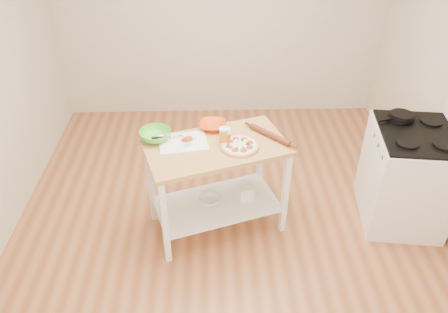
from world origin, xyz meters
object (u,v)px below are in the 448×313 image
beer_pint (224,136)px  gas_stove (407,176)px  pizza (239,146)px  rolling_pin (270,135)px  spatula (189,142)px  orange_bowl (213,126)px  prep_island (217,169)px  green_bowl (155,135)px  shelf_bin (245,192)px  cutting_board (183,142)px  shelf_glass_bowl (210,200)px  yogurt_tub (225,135)px  knife (163,137)px  skillet (401,116)px

beer_pint → gas_stove: bearing=1.9°
pizza → rolling_pin: 0.31m
spatula → orange_bowl: bearing=6.2°
prep_island → rolling_pin: (0.46, 0.11, 0.28)m
green_bowl → beer_pint: (0.58, -0.08, 0.04)m
beer_pint → shelf_bin: beer_pint is taller
cutting_board → spatula: bearing=-28.0°
prep_island → cutting_board: bearing=170.3°
gas_stove → rolling_pin: 1.36m
spatula → shelf_glass_bowl: bearing=-50.1°
prep_island → shelf_bin: bearing=14.4°
beer_pint → shelf_glass_bowl: (-0.13, -0.01, -0.69)m
gas_stove → beer_pint: gas_stove is taller
pizza → cutting_board: size_ratio=0.72×
green_bowl → beer_pint: beer_pint is taller
prep_island → pizza: 0.33m
yogurt_tub → beer_pint: bearing=-108.0°
rolling_pin → cutting_board: bearing=-175.4°
knife → yogurt_tub: 0.53m
prep_island → spatula: (-0.22, 0.03, 0.27)m
cutting_board → shelf_bin: bearing=-7.1°
spatula → beer_pint: beer_pint is taller
knife → rolling_pin: 0.91m
prep_island → pizza: size_ratio=4.13×
yogurt_tub → gas_stove: bearing=0.3°
knife → shelf_glass_bowl: (0.39, -0.10, -0.63)m
shelf_bin → orange_bowl: bearing=144.5°
prep_island → skillet: bearing=10.3°
skillet → rolling_pin: skillet is taller
prep_island → cutting_board: 0.39m
shelf_bin → green_bowl: bearing=176.9°
shelf_bin → shelf_glass_bowl: bearing=-170.5°
gas_stove → knife: size_ratio=4.11×
knife → rolling_pin: (0.91, -0.00, 0.01)m
shelf_bin → yogurt_tub: bearing=179.1°
prep_island → skillet: (1.65, 0.30, 0.33)m
spatula → beer_pint: bearing=-45.2°
pizza → shelf_bin: (0.07, 0.10, -0.59)m
prep_island → yogurt_tub: yogurt_tub is taller
skillet → knife: bearing=166.8°
spatula → gas_stove: bearing=-42.9°
skillet → orange_bowl: bearing=162.6°
knife → orange_bowl: (0.43, 0.16, 0.01)m
rolling_pin → shelf_bin: 0.63m
prep_island → yogurt_tub: size_ratio=6.66×
green_bowl → shelf_bin: size_ratio=2.02×
knife → shelf_glass_bowl: bearing=-18.7°
cutting_board → rolling_pin: rolling_pin is taller
gas_stove → shelf_glass_bowl: gas_stove is taller
skillet → green_bowl: 2.18m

